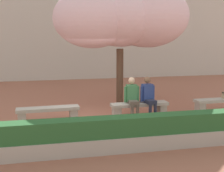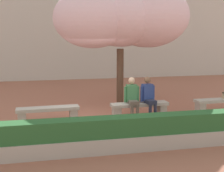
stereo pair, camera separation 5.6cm
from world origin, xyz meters
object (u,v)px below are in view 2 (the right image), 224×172
object	(u,v)px
stone_bench_near_east	(221,103)
cherry_tree_main	(124,17)
person_seated_right	(149,95)
stone_bench_near_west	(48,112)
person_seated_left	(132,96)
stone_bench_center	(140,107)

from	to	relation	value
stone_bench_near_east	cherry_tree_main	xyz separation A→B (m)	(-3.06, 1.60, 2.93)
stone_bench_near_east	person_seated_right	size ratio (longest dim) A/B	1.48
stone_bench_near_west	stone_bench_near_east	distance (m)	5.85
stone_bench_near_west	person_seated_left	world-z (taller)	person_seated_left
cherry_tree_main	stone_bench_near_west	bearing A→B (deg)	-150.21
stone_bench_near_west	cherry_tree_main	world-z (taller)	cherry_tree_main
stone_bench_near_east	person_seated_right	xyz separation A→B (m)	(-2.65, -0.05, 0.39)
stone_bench_near_east	person_seated_left	bearing A→B (deg)	-179.04
person_seated_left	stone_bench_near_east	bearing A→B (deg)	0.96
stone_bench_near_west	person_seated_left	xyz separation A→B (m)	(2.66, -0.05, 0.39)
person_seated_right	cherry_tree_main	bearing A→B (deg)	104.14
stone_bench_near_west	stone_bench_near_east	bearing A→B (deg)	0.00
stone_bench_near_west	person_seated_left	bearing A→B (deg)	-1.15
stone_bench_center	person_seated_left	size ratio (longest dim) A/B	1.48
stone_bench_near_west	stone_bench_center	world-z (taller)	same
stone_bench_near_east	cherry_tree_main	distance (m)	4.53
stone_bench_near_east	stone_bench_near_west	bearing A→B (deg)	180.00
stone_bench_center	stone_bench_near_east	world-z (taller)	same
stone_bench_near_east	person_seated_left	xyz separation A→B (m)	(-3.20, -0.05, 0.39)
stone_bench_near_east	stone_bench_center	bearing A→B (deg)	180.00
stone_bench_near_east	cherry_tree_main	size ratio (longest dim) A/B	0.38
cherry_tree_main	stone_bench_near_east	bearing A→B (deg)	-27.54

